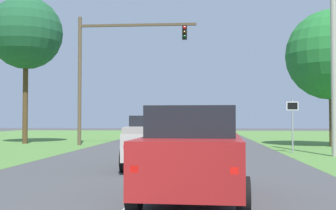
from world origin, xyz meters
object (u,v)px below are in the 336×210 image
Objects in this scene: utility_pole_right at (334,45)px; extra_tree_1 at (26,33)px; pickup_truck_lead at (156,140)px; traffic_light at (108,60)px; oak_tree_right at (331,55)px; keep_moving_sign at (292,119)px; red_suv_near at (193,151)px.

extra_tree_1 is (-18.56, 8.89, 2.59)m from utility_pole_right.
traffic_light is at bearing 109.65° from pickup_truck_lead.
extra_tree_1 is at bearing 154.41° from utility_pole_right.
oak_tree_right is 7.44m from utility_pole_right.
oak_tree_right is (14.29, -0.27, 0.16)m from traffic_light.
pickup_truck_lead is 0.49× the size of extra_tree_1.
utility_pole_right is at bearing 33.19° from pickup_truck_lead.
extra_tree_1 reaches higher than keep_moving_sign.
traffic_light is (-5.96, 18.59, 4.55)m from red_suv_near.
oak_tree_right is 0.83× the size of utility_pole_right.
traffic_light reaches higher than pickup_truck_lead.
pickup_truck_lead is at bearing -70.35° from traffic_light.
red_suv_near is 0.57× the size of traffic_light.
oak_tree_right is at bearing 65.55° from red_suv_near.
extra_tree_1 reaches higher than pickup_truck_lead.
red_suv_near is at bearing -119.64° from utility_pole_right.
oak_tree_right is at bearing 74.56° from utility_pole_right.
oak_tree_right is at bearing -1.07° from traffic_light.
extra_tree_1 reaches higher than red_suv_near.
utility_pole_right is at bearing -105.44° from oak_tree_right.
utility_pole_right reaches higher than pickup_truck_lead.
red_suv_near is 20.67m from oak_tree_right.
utility_pole_right is 1.00× the size of extra_tree_1.
keep_moving_sign is at bearing 69.88° from red_suv_near.
red_suv_near is 0.95× the size of pickup_truck_lead.
keep_moving_sign is 7.33m from oak_tree_right.
pickup_truck_lead is 9.63m from keep_moving_sign.
pickup_truck_lead is at bearing -52.56° from extra_tree_1.
red_suv_near is at bearing -76.26° from pickup_truck_lead.
red_suv_near is at bearing -114.45° from oak_tree_right.
traffic_light is at bearing 107.77° from red_suv_near.
keep_moving_sign is at bearing -26.24° from traffic_light.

